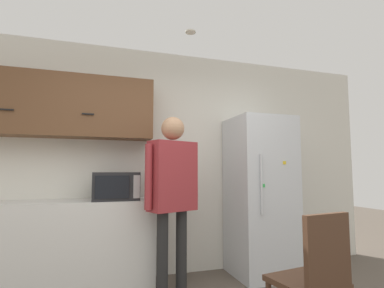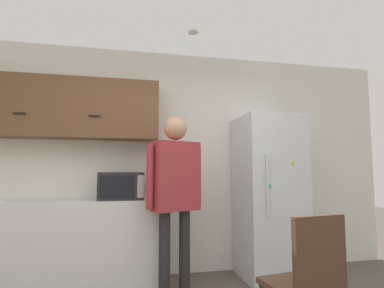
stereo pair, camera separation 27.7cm
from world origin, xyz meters
name	(u,v)px [view 2 (the right image)]	position (x,y,z in m)	size (l,w,h in m)	color
back_wall	(162,161)	(0.00, 2.13, 1.35)	(6.00, 0.06, 2.70)	silver
counter	(53,245)	(-1.14, 1.82, 0.46)	(2.12, 0.56, 0.92)	silver
upper_cabinets	(62,108)	(-1.14, 1.94, 1.91)	(2.12, 0.33, 0.67)	brown
microwave	(121,186)	(-0.47, 1.76, 1.06)	(0.47, 0.37, 0.29)	#232326
person	(175,184)	(0.06, 1.43, 1.09)	(0.58, 0.38, 1.77)	black
refrigerator	(269,196)	(1.22, 1.75, 0.93)	(0.69, 0.71, 1.86)	silver
chair	(308,280)	(0.74, 0.23, 0.53)	(0.47, 0.47, 0.94)	#472D1E
ceiling_light	(193,32)	(0.24, 1.41, 2.68)	(0.11, 0.11, 0.01)	white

